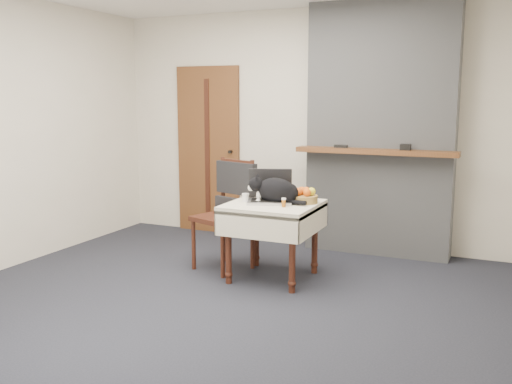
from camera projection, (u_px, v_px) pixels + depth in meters
ground at (222, 294)px, 4.80m from camera, size 4.50×4.50×0.00m
room_shell at (245, 83)px, 4.93m from camera, size 4.52×4.01×2.61m
door at (208, 150)px, 6.90m from camera, size 0.82×0.10×2.00m
chimney at (380, 131)px, 5.89m from camera, size 1.62×0.48×2.60m
side_table at (273, 215)px, 5.13m from camera, size 0.78×0.78×0.70m
laptop at (270, 194)px, 5.17m from camera, size 0.49×0.45×0.29m
cat at (277, 191)px, 5.09m from camera, size 0.55×0.30×0.26m
cream_jar at (246, 198)px, 5.18m from camera, size 0.07×0.07×0.07m
pill_bottle at (284, 202)px, 4.92m from camera, size 0.04×0.04×0.08m
fruit_basket at (304, 197)px, 5.12m from camera, size 0.24×0.24×0.14m
desk_clutter at (295, 204)px, 5.07m from camera, size 0.11×0.09×0.01m
chair at (231, 199)px, 5.48m from camera, size 0.60×0.59×1.05m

